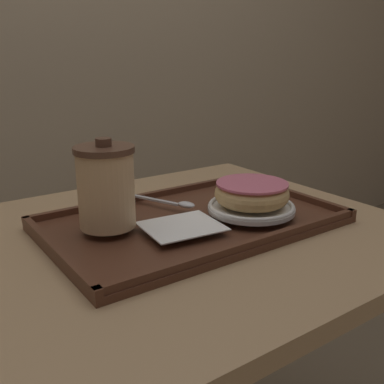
% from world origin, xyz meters
% --- Properties ---
extents(wall_behind, '(8.00, 0.05, 2.40)m').
position_xyz_m(wall_behind, '(0.00, 1.10, 1.20)').
color(wall_behind, tan).
rests_on(wall_behind, ground_plane).
extents(cafe_table, '(0.78, 0.69, 0.72)m').
position_xyz_m(cafe_table, '(0.00, 0.00, 0.54)').
color(cafe_table, tan).
rests_on(cafe_table, ground_plane).
extents(serving_tray, '(0.52, 0.32, 0.02)m').
position_xyz_m(serving_tray, '(0.02, 0.00, 0.73)').
color(serving_tray, '#512D1E').
rests_on(serving_tray, cafe_table).
extents(napkin_paper, '(0.14, 0.12, 0.00)m').
position_xyz_m(napkin_paper, '(-0.03, -0.04, 0.75)').
color(napkin_paper, white).
rests_on(napkin_paper, serving_tray).
extents(coffee_cup_front, '(0.10, 0.10, 0.15)m').
position_xyz_m(coffee_cup_front, '(-0.13, 0.03, 0.82)').
color(coffee_cup_front, '#E0B784').
rests_on(coffee_cup_front, serving_tray).
extents(plate_with_chocolate_donut, '(0.16, 0.16, 0.01)m').
position_xyz_m(plate_with_chocolate_donut, '(0.12, -0.05, 0.75)').
color(plate_with_chocolate_donut, white).
rests_on(plate_with_chocolate_donut, serving_tray).
extents(donut_chocolate_glazed, '(0.14, 0.14, 0.04)m').
position_xyz_m(donut_chocolate_glazed, '(0.12, -0.05, 0.78)').
color(donut_chocolate_glazed, '#DBB270').
rests_on(donut_chocolate_glazed, plate_with_chocolate_donut).
extents(spoon, '(0.08, 0.15, 0.01)m').
position_xyz_m(spoon, '(0.02, 0.06, 0.75)').
color(spoon, silver).
rests_on(spoon, serving_tray).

